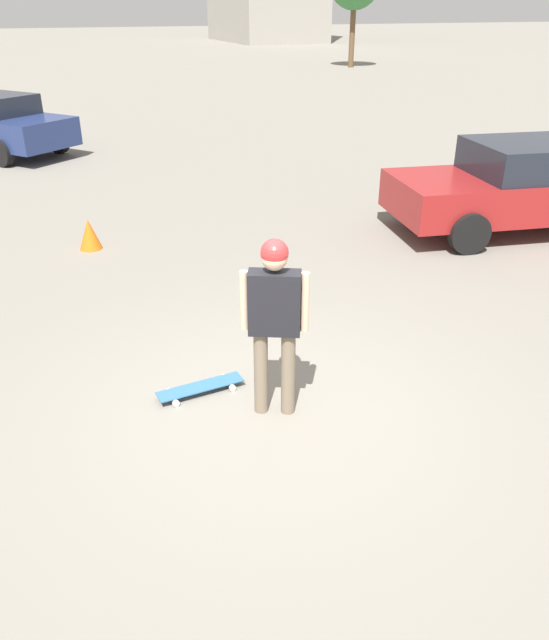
{
  "coord_description": "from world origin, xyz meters",
  "views": [
    {
      "loc": [
        -4.7,
        1.82,
        3.57
      ],
      "look_at": [
        0.0,
        0.0,
        1.0
      ],
      "focal_mm": 35.0,
      "sensor_mm": 36.0,
      "label": 1
    }
  ],
  "objects_px": {
    "person": "(274,311)",
    "car_parked_near": "(524,186)",
    "skateboard": "(201,387)",
    "traffic_cone": "(90,234)"
  },
  "relations": [
    {
      "from": "person",
      "to": "skateboard",
      "type": "relative_size",
      "value": 1.94
    },
    {
      "from": "person",
      "to": "traffic_cone",
      "type": "xyz_separation_m",
      "value": [
        5.28,
        1.15,
        -0.84
      ]
    },
    {
      "from": "skateboard",
      "to": "car_parked_near",
      "type": "relative_size",
      "value": 0.19
    },
    {
      "from": "skateboard",
      "to": "car_parked_near",
      "type": "distance_m",
      "value": 7.24
    },
    {
      "from": "person",
      "to": "traffic_cone",
      "type": "bearing_deg",
      "value": 127.14
    },
    {
      "from": "person",
      "to": "car_parked_near",
      "type": "xyz_separation_m",
      "value": [
        3.57,
        -5.95,
        -0.31
      ]
    },
    {
      "from": "skateboard",
      "to": "person",
      "type": "bearing_deg",
      "value": 130.83
    },
    {
      "from": "traffic_cone",
      "to": "skateboard",
      "type": "bearing_deg",
      "value": -173.32
    },
    {
      "from": "skateboard",
      "to": "traffic_cone",
      "type": "relative_size",
      "value": 1.84
    },
    {
      "from": "skateboard",
      "to": "traffic_cone",
      "type": "distance_m",
      "value": 4.76
    }
  ]
}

